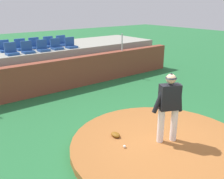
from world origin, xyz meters
TOP-DOWN VIEW (x-y plane):
  - ground_plane at (0.00, 0.00)m, footprint 60.00×60.00m
  - pitchers_mound at (0.00, 0.00)m, footprint 4.72×4.72m
  - pitcher at (0.18, 0.01)m, footprint 0.78×0.48m
  - baseball at (-0.91, 0.42)m, footprint 0.07×0.07m
  - fielding_glove at (-0.73, 0.99)m, footprint 0.21×0.30m
  - brick_barrier at (0.00, 5.93)m, footprint 13.47×0.40m
  - fence_post_right at (3.69, 5.93)m, footprint 0.06×0.06m
  - bleacher_platform at (0.00, 8.18)m, footprint 13.18×3.24m
  - stadium_chair_0 at (-1.38, 7.08)m, footprint 0.48×0.44m
  - stadium_chair_1 at (-0.71, 7.06)m, footprint 0.48×0.44m
  - stadium_chair_2 at (-0.01, 7.07)m, footprint 0.48×0.44m
  - stadium_chair_3 at (0.68, 7.11)m, footprint 0.48×0.44m
  - stadium_chair_4 at (1.40, 7.06)m, footprint 0.48×0.44m
  - stadium_chair_5 at (-1.39, 8.00)m, footprint 0.48×0.44m
  - stadium_chair_6 at (-0.67, 7.97)m, footprint 0.48×0.44m
  - stadium_chair_7 at (0.01, 7.99)m, footprint 0.48×0.44m
  - stadium_chair_8 at (0.73, 7.97)m, footprint 0.48×0.44m
  - stadium_chair_9 at (1.41, 7.96)m, footprint 0.48×0.44m

SIDE VIEW (x-z plane):
  - ground_plane at x=0.00m, z-range 0.00..0.00m
  - pitchers_mound at x=0.00m, z-range 0.00..0.18m
  - baseball at x=-0.91m, z-range 0.18..0.26m
  - fielding_glove at x=-0.73m, z-range 0.18..0.29m
  - brick_barrier at x=0.00m, z-range 0.00..1.34m
  - bleacher_platform at x=0.00m, z-range 0.00..1.58m
  - pitcher at x=0.18m, z-range 0.33..2.17m
  - stadium_chair_0 at x=-1.38m, z-range 1.48..1.98m
  - stadium_chair_1 at x=-0.71m, z-range 1.48..1.98m
  - stadium_chair_2 at x=-0.01m, z-range 1.48..1.98m
  - stadium_chair_3 at x=0.68m, z-range 1.48..1.98m
  - stadium_chair_4 at x=1.40m, z-range 1.48..1.98m
  - stadium_chair_5 at x=-1.39m, z-range 1.48..1.98m
  - stadium_chair_6 at x=-0.67m, z-range 1.48..1.98m
  - stadium_chair_7 at x=0.01m, z-range 1.48..1.98m
  - stadium_chair_8 at x=0.73m, z-range 1.48..1.98m
  - stadium_chair_9 at x=1.41m, z-range 1.48..1.98m
  - fence_post_right at x=3.69m, z-range 1.34..2.19m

